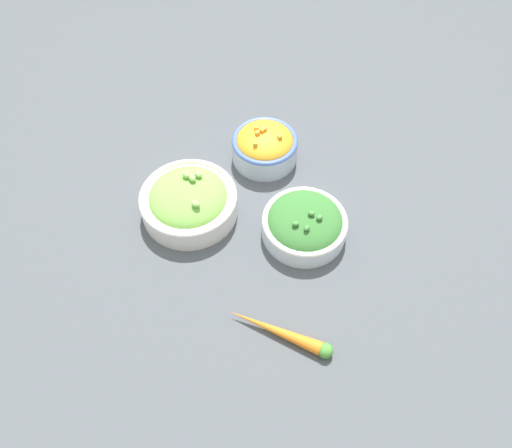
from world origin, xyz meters
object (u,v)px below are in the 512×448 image
(bowl_broccoli, at_px, (305,224))
(bowl_squash, at_px, (265,145))
(bowl_lettuce, at_px, (189,200))
(loose_carrot, at_px, (282,333))

(bowl_broccoli, relative_size, bowl_squash, 1.17)
(bowl_broccoli, bearing_deg, bowl_lettuce, -143.77)
(bowl_broccoli, distance_m, loose_carrot, 0.23)
(bowl_broccoli, distance_m, bowl_lettuce, 0.24)
(bowl_squash, bearing_deg, loose_carrot, -36.83)
(bowl_broccoli, xyz_separation_m, loose_carrot, (0.13, -0.18, -0.02))
(bowl_squash, xyz_separation_m, loose_carrot, (0.34, -0.25, -0.03))
(bowl_lettuce, relative_size, loose_carrot, 1.09)
(loose_carrot, bearing_deg, bowl_broccoli, -78.92)
(bowl_broccoli, xyz_separation_m, bowl_lettuce, (-0.19, -0.14, 0.00))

